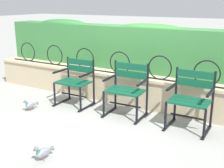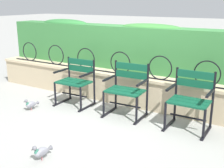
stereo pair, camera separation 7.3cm
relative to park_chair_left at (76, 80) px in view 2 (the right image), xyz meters
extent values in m
plane|color=#9E9E99|center=(0.86, -0.20, -0.46)|extent=(60.00, 60.00, 0.00)
cube|color=tan|center=(0.86, 0.53, -0.20)|extent=(6.43, 0.35, 0.51)
cube|color=#CBB58F|center=(0.86, 0.53, 0.08)|extent=(6.43, 0.41, 0.05)
cylinder|color=black|center=(0.86, 0.45, 0.12)|extent=(5.91, 0.02, 0.02)
torus|color=black|center=(-1.65, 0.45, 0.31)|extent=(0.42, 0.02, 0.42)
torus|color=black|center=(-0.88, 0.45, 0.31)|extent=(0.42, 0.02, 0.42)
torus|color=black|center=(-0.10, 0.45, 0.31)|extent=(0.42, 0.02, 0.42)
torus|color=black|center=(0.67, 0.45, 0.31)|extent=(0.42, 0.02, 0.42)
torus|color=black|center=(1.45, 0.45, 0.31)|extent=(0.42, 0.02, 0.42)
torus|color=black|center=(2.22, 0.45, 0.31)|extent=(0.42, 0.02, 0.42)
cube|color=#387A3D|center=(0.86, 0.95, 0.52)|extent=(6.30, 0.50, 0.83)
ellipsoid|color=#307537|center=(-1.03, 0.95, 0.94)|extent=(1.15, 0.45, 0.16)
ellipsoid|color=#387835|center=(1.02, 0.95, 0.94)|extent=(1.16, 0.45, 0.13)
cube|color=#0F4C33|center=(0.01, -0.21, -0.02)|extent=(0.58, 0.14, 0.03)
cube|color=#0F4C33|center=(0.00, -0.08, -0.02)|extent=(0.58, 0.14, 0.03)
cube|color=#0F4C33|center=(0.00, 0.06, -0.02)|extent=(0.58, 0.14, 0.03)
cube|color=#0F4C33|center=(0.00, 0.16, 0.31)|extent=(0.58, 0.04, 0.11)
cube|color=#0F4C33|center=(0.00, 0.16, 0.18)|extent=(0.58, 0.04, 0.11)
cylinder|color=black|center=(0.28, 0.17, -0.04)|extent=(0.04, 0.04, 0.84)
cylinder|color=black|center=(0.29, -0.26, -0.24)|extent=(0.04, 0.04, 0.44)
cube|color=black|center=(0.29, -0.07, -0.45)|extent=(0.05, 0.52, 0.02)
cube|color=black|center=(0.29, -0.07, 0.16)|extent=(0.05, 0.40, 0.03)
cylinder|color=black|center=(-0.29, 0.16, -0.04)|extent=(0.04, 0.04, 0.84)
cylinder|color=black|center=(-0.28, -0.27, -0.24)|extent=(0.04, 0.04, 0.44)
cube|color=black|center=(-0.29, -0.08, -0.45)|extent=(0.05, 0.52, 0.02)
cube|color=black|center=(-0.29, -0.08, 0.16)|extent=(0.05, 0.40, 0.03)
cylinder|color=black|center=(0.00, -0.08, -0.26)|extent=(0.55, 0.04, 0.03)
cube|color=#0F4C33|center=(1.06, -0.20, -0.02)|extent=(0.60, 0.15, 0.03)
cube|color=#0F4C33|center=(1.06, -0.06, -0.02)|extent=(0.60, 0.15, 0.03)
cube|color=#0F4C33|center=(1.05, 0.08, -0.02)|extent=(0.60, 0.15, 0.03)
cube|color=#0F4C33|center=(1.05, 0.18, 0.34)|extent=(0.59, 0.06, 0.11)
cube|color=#0F4C33|center=(1.05, 0.18, 0.20)|extent=(0.59, 0.06, 0.11)
cylinder|color=black|center=(1.34, 0.19, -0.02)|extent=(0.04, 0.04, 0.88)
cylinder|color=black|center=(1.36, -0.24, -0.24)|extent=(0.04, 0.04, 0.44)
cube|color=black|center=(1.35, -0.05, -0.45)|extent=(0.07, 0.52, 0.02)
cube|color=black|center=(1.35, -0.05, 0.16)|extent=(0.06, 0.40, 0.03)
cylinder|color=black|center=(0.75, 0.16, -0.02)|extent=(0.04, 0.04, 0.88)
cylinder|color=black|center=(0.77, -0.27, -0.24)|extent=(0.04, 0.04, 0.44)
cube|color=black|center=(0.76, -0.08, -0.45)|extent=(0.07, 0.52, 0.02)
cube|color=black|center=(0.76, -0.08, 0.16)|extent=(0.06, 0.40, 0.03)
cylinder|color=black|center=(1.06, -0.06, -0.26)|extent=(0.56, 0.06, 0.03)
cube|color=#0F4C33|center=(2.11, -0.17, -0.02)|extent=(0.57, 0.13, 0.03)
cube|color=#0F4C33|center=(2.11, -0.04, -0.02)|extent=(0.57, 0.13, 0.03)
cube|color=#0F4C33|center=(2.11, 0.10, -0.02)|extent=(0.57, 0.13, 0.03)
cube|color=#0F4C33|center=(2.11, 0.20, 0.34)|extent=(0.57, 0.03, 0.11)
cube|color=#0F4C33|center=(2.11, 0.20, 0.20)|extent=(0.57, 0.03, 0.11)
cylinder|color=black|center=(2.39, 0.20, -0.02)|extent=(0.04, 0.04, 0.88)
cylinder|color=black|center=(2.40, -0.23, -0.24)|extent=(0.04, 0.04, 0.44)
cube|color=black|center=(2.40, -0.04, -0.45)|extent=(0.04, 0.52, 0.02)
cube|color=black|center=(2.40, -0.04, 0.16)|extent=(0.04, 0.40, 0.03)
cylinder|color=black|center=(1.83, 0.20, -0.02)|extent=(0.04, 0.04, 0.88)
cylinder|color=black|center=(1.83, -0.23, -0.24)|extent=(0.04, 0.04, 0.44)
cube|color=black|center=(1.83, -0.04, -0.45)|extent=(0.04, 0.52, 0.02)
cube|color=black|center=(1.83, -0.04, 0.16)|extent=(0.04, 0.40, 0.03)
cylinder|color=black|center=(2.11, -0.04, -0.26)|extent=(0.54, 0.03, 0.03)
ellipsoid|color=gray|center=(0.87, -1.80, -0.36)|extent=(0.12, 0.20, 0.11)
cylinder|color=#2D6B56|center=(0.86, -1.87, -0.32)|extent=(0.05, 0.07, 0.06)
sphere|color=slate|center=(0.86, -1.89, -0.27)|extent=(0.06, 0.06, 0.06)
cone|color=black|center=(0.86, -1.92, -0.27)|extent=(0.02, 0.02, 0.01)
cone|color=#595960|center=(0.89, -1.69, -0.36)|extent=(0.07, 0.09, 0.06)
ellipsoid|color=slate|center=(0.91, -1.79, -0.35)|extent=(0.04, 0.14, 0.07)
ellipsoid|color=slate|center=(0.83, -1.78, -0.35)|extent=(0.04, 0.14, 0.07)
cylinder|color=#C6515B|center=(0.89, -1.81, -0.44)|extent=(0.01, 0.01, 0.05)
cylinder|color=#C6515B|center=(0.85, -1.79, -0.44)|extent=(0.01, 0.01, 0.05)
ellipsoid|color=gray|center=(-0.48, -0.69, -0.36)|extent=(0.13, 0.20, 0.11)
cylinder|color=#2D6B56|center=(-0.49, -0.75, -0.32)|extent=(0.05, 0.07, 0.06)
sphere|color=slate|center=(-0.50, -0.77, -0.27)|extent=(0.06, 0.06, 0.06)
cone|color=black|center=(-0.50, -0.81, -0.27)|extent=(0.02, 0.02, 0.01)
cone|color=#595960|center=(-0.47, -0.57, -0.36)|extent=(0.07, 0.09, 0.06)
ellipsoid|color=slate|center=(-0.44, -0.68, -0.35)|extent=(0.04, 0.14, 0.07)
ellipsoid|color=slate|center=(-0.52, -0.67, -0.35)|extent=(0.04, 0.14, 0.07)
cylinder|color=#C6515B|center=(-0.47, -0.70, -0.44)|extent=(0.01, 0.01, 0.05)
cylinder|color=#C6515B|center=(-0.50, -0.67, -0.44)|extent=(0.01, 0.01, 0.05)
camera|label=1|loc=(3.16, -4.04, 1.40)|focal=46.18mm
camera|label=2|loc=(3.22, -4.00, 1.40)|focal=46.18mm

